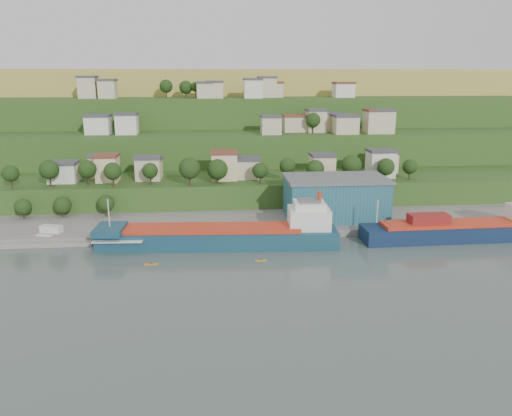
{
  "coord_description": "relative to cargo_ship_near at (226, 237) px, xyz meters",
  "views": [
    {
      "loc": [
        -2.57,
        -118.29,
        44.69
      ],
      "look_at": [
        9.8,
        15.0,
        9.21
      ],
      "focal_mm": 35.0,
      "sensor_mm": 36.0,
      "label": 1
    }
  ],
  "objects": [
    {
      "name": "dinghy",
      "position": [
        -50.04,
        7.45,
        -0.98
      ],
      "size": [
        4.83,
        3.15,
        0.91
      ],
      "primitive_type": "cube",
      "rotation": [
        0.0,
        0.0,
        -0.35
      ],
      "color": "silver",
      "rests_on": "pebble_beach"
    },
    {
      "name": "caravan",
      "position": [
        -48.87,
        10.35,
        -0.04
      ],
      "size": [
        6.43,
        4.08,
        2.79
      ],
      "primitive_type": "cube",
      "rotation": [
        0.0,
        0.0,
        -0.29
      ],
      "color": "silver",
      "rests_on": "pebble_beach"
    },
    {
      "name": "quay",
      "position": [
        18.79,
        17.71,
        -2.64
      ],
      "size": [
        220.0,
        26.0,
        4.0
      ],
      "primitive_type": "cube",
      "color": "slate",
      "rests_on": "ground"
    },
    {
      "name": "kayak_orange",
      "position": [
        -18.8,
        -12.28,
        -2.38
      ],
      "size": [
        3.44,
        0.62,
        0.86
      ],
      "rotation": [
        0.0,
        0.0,
        0.01
      ],
      "color": "orange",
      "rests_on": "ground"
    },
    {
      "name": "kayak_yellow",
      "position": [
        8.27,
        -12.23,
        -2.42
      ],
      "size": [
        2.92,
        0.52,
        0.73
      ],
      "rotation": [
        0.0,
        0.0,
        -0.0
      ],
      "color": "#C48A17",
      "rests_on": "ground"
    },
    {
      "name": "cargo_ship_near",
      "position": [
        0.0,
        0.0,
        0.0
      ],
      "size": [
        64.76,
        14.13,
        16.51
      ],
      "rotation": [
        0.0,
        0.0,
        -0.06
      ],
      "color": "#14314E",
      "rests_on": "ground"
    },
    {
      "name": "hillside",
      "position": [
        -1.18,
        158.38,
        -2.55
      ],
      "size": [
        360.0,
        211.29,
        96.0
      ],
      "color": "#284719",
      "rests_on": "ground"
    },
    {
      "name": "warehouse",
      "position": [
        34.48,
        18.3,
        5.8
      ],
      "size": [
        31.08,
        19.13,
        12.8
      ],
      "rotation": [
        0.0,
        0.0,
        -0.0
      ],
      "color": "#215564",
      "rests_on": "quay"
    },
    {
      "name": "pebble_beach",
      "position": [
        -56.21,
        11.71,
        -2.64
      ],
      "size": [
        40.0,
        18.0,
        2.4
      ],
      "primitive_type": "cube",
      "color": "slate",
      "rests_on": "ground"
    },
    {
      "name": "ground",
      "position": [
        -1.21,
        -10.29,
        -2.64
      ],
      "size": [
        500.0,
        500.0,
        0.0
      ],
      "primitive_type": "plane",
      "color": "#43514B",
      "rests_on": "ground"
    },
    {
      "name": "cargo_ship_far",
      "position": [
        67.8,
        -0.36,
        -0.25
      ],
      "size": [
        55.71,
        10.22,
        15.09
      ],
      "rotation": [
        0.0,
        0.0,
        0.02
      ],
      "color": "#0D1F3A",
      "rests_on": "ground"
    }
  ]
}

